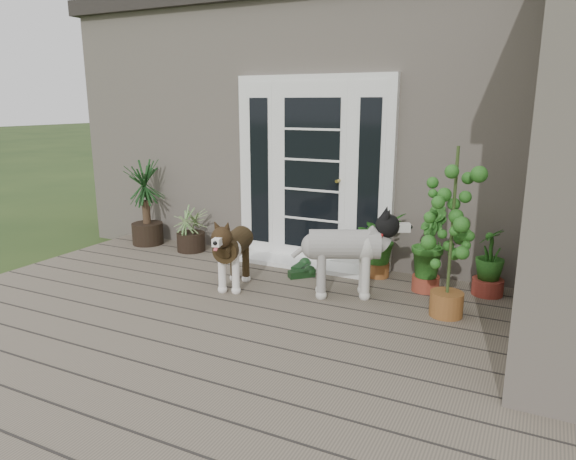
% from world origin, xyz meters
% --- Properties ---
extents(deck, '(6.20, 4.60, 0.12)m').
position_xyz_m(deck, '(0.00, 0.40, 0.06)').
color(deck, '#6B5B4C').
rests_on(deck, ground).
extents(house_main, '(7.40, 4.00, 3.10)m').
position_xyz_m(house_main, '(0.00, 4.65, 1.55)').
color(house_main, '#665E54').
rests_on(house_main, ground).
extents(roof_main, '(7.60, 4.20, 0.20)m').
position_xyz_m(roof_main, '(0.00, 4.65, 3.20)').
color(roof_main, '#2D2826').
rests_on(roof_main, house_main).
extents(door_unit, '(1.90, 0.14, 2.15)m').
position_xyz_m(door_unit, '(-0.20, 2.60, 1.19)').
color(door_unit, white).
rests_on(door_unit, deck).
extents(door_step, '(1.60, 0.40, 0.05)m').
position_xyz_m(door_step, '(-0.20, 2.40, 0.14)').
color(door_step, white).
rests_on(door_step, deck).
extents(brindle_dog, '(0.52, 0.85, 0.66)m').
position_xyz_m(brindle_dog, '(-0.56, 1.43, 0.45)').
color(brindle_dog, '#3D2C16').
rests_on(brindle_dog, deck).
extents(white_dog, '(1.00, 0.74, 0.76)m').
position_xyz_m(white_dog, '(0.54, 1.68, 0.50)').
color(white_dog, silver).
rests_on(white_dog, deck).
extents(spider_plant, '(0.70, 0.70, 0.63)m').
position_xyz_m(spider_plant, '(-1.77, 2.34, 0.44)').
color(spider_plant, '#7C8D57').
rests_on(spider_plant, deck).
extents(yucca, '(0.80, 0.80, 1.12)m').
position_xyz_m(yucca, '(-2.50, 2.36, 0.68)').
color(yucca, '#123311').
rests_on(yucca, deck).
extents(herb_a, '(0.68, 0.68, 0.64)m').
position_xyz_m(herb_a, '(0.67, 2.40, 0.44)').
color(herb_a, '#164B15').
rests_on(herb_a, deck).
extents(herb_b, '(0.51, 0.51, 0.64)m').
position_xyz_m(herb_b, '(1.23, 2.17, 0.44)').
color(herb_b, '#285819').
rests_on(herb_b, deck).
extents(herb_c, '(0.40, 0.40, 0.53)m').
position_xyz_m(herb_c, '(1.80, 2.34, 0.38)').
color(herb_c, '#19581C').
rests_on(herb_c, deck).
extents(sapling, '(0.50, 0.50, 1.55)m').
position_xyz_m(sapling, '(1.53, 1.62, 0.90)').
color(sapling, '#275C1A').
rests_on(sapling, deck).
extents(clog_left, '(0.16, 0.34, 0.10)m').
position_xyz_m(clog_left, '(-0.16, 2.21, 0.17)').
color(clog_left, '#153517').
rests_on(clog_left, deck).
extents(clog_right, '(0.34, 0.34, 0.10)m').
position_xyz_m(clog_right, '(-0.06, 2.01, 0.17)').
color(clog_right, black).
rests_on(clog_right, deck).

